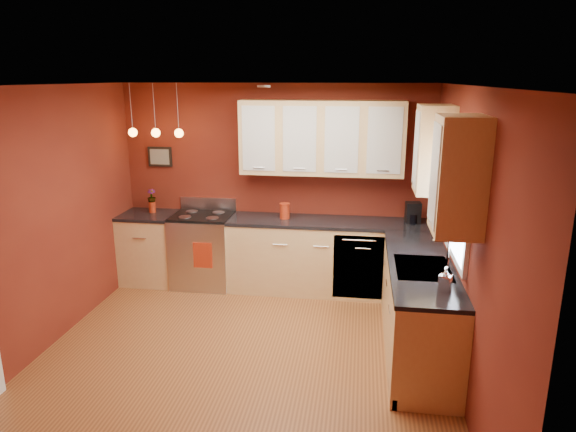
# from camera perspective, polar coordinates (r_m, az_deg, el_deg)

# --- Properties ---
(floor) EXTENTS (4.20, 4.20, 0.00)m
(floor) POSITION_cam_1_polar(r_m,az_deg,el_deg) (5.23, -5.22, -15.59)
(floor) COLOR #96592B
(floor) RESTS_ON ground
(ceiling) EXTENTS (4.00, 4.20, 0.02)m
(ceiling) POSITION_cam_1_polar(r_m,az_deg,el_deg) (4.49, -6.04, 14.22)
(ceiling) COLOR white
(ceiling) RESTS_ON wall_back
(wall_back) EXTENTS (4.00, 0.02, 2.60)m
(wall_back) POSITION_cam_1_polar(r_m,az_deg,el_deg) (6.69, -1.35, 3.38)
(wall_back) COLOR maroon
(wall_back) RESTS_ON floor
(wall_front) EXTENTS (4.00, 0.02, 2.60)m
(wall_front) POSITION_cam_1_polar(r_m,az_deg,el_deg) (2.86, -15.88, -14.09)
(wall_front) COLOR maroon
(wall_front) RESTS_ON floor
(wall_left) EXTENTS (0.02, 4.20, 2.60)m
(wall_left) POSITION_cam_1_polar(r_m,az_deg,el_deg) (5.52, -26.22, -0.78)
(wall_left) COLOR maroon
(wall_left) RESTS_ON floor
(wall_right) EXTENTS (0.02, 4.20, 2.60)m
(wall_right) POSITION_cam_1_polar(r_m,az_deg,el_deg) (4.66, 19.09, -2.78)
(wall_right) COLOR maroon
(wall_right) RESTS_ON floor
(base_cabinets_back_left) EXTENTS (0.70, 0.60, 0.90)m
(base_cabinets_back_left) POSITION_cam_1_polar(r_m,az_deg,el_deg) (7.10, -15.00, -3.57)
(base_cabinets_back_left) COLOR #D8B474
(base_cabinets_back_left) RESTS_ON floor
(base_cabinets_back_right) EXTENTS (2.54, 0.60, 0.90)m
(base_cabinets_back_right) POSITION_cam_1_polar(r_m,az_deg,el_deg) (6.56, 4.58, -4.64)
(base_cabinets_back_right) COLOR #D8B474
(base_cabinets_back_right) RESTS_ON floor
(base_cabinets_right) EXTENTS (0.60, 2.10, 0.90)m
(base_cabinets_right) POSITION_cam_1_polar(r_m,az_deg,el_deg) (5.33, 14.21, -9.91)
(base_cabinets_right) COLOR #D8B474
(base_cabinets_right) RESTS_ON floor
(counter_back_left) EXTENTS (0.70, 0.62, 0.04)m
(counter_back_left) POSITION_cam_1_polar(r_m,az_deg,el_deg) (6.96, -15.26, 0.10)
(counter_back_left) COLOR black
(counter_back_left) RESTS_ON base_cabinets_back_left
(counter_back_right) EXTENTS (2.54, 0.62, 0.04)m
(counter_back_right) POSITION_cam_1_polar(r_m,az_deg,el_deg) (6.41, 4.67, -0.69)
(counter_back_right) COLOR black
(counter_back_right) RESTS_ON base_cabinets_back_right
(counter_right) EXTENTS (0.62, 2.10, 0.04)m
(counter_right) POSITION_cam_1_polar(r_m,az_deg,el_deg) (5.15, 14.54, -5.17)
(counter_right) COLOR black
(counter_right) RESTS_ON base_cabinets_right
(gas_range) EXTENTS (0.76, 0.64, 1.11)m
(gas_range) POSITION_cam_1_polar(r_m,az_deg,el_deg) (6.84, -9.37, -3.68)
(gas_range) COLOR #B7B7BC
(gas_range) RESTS_ON floor
(dishwasher_front) EXTENTS (0.60, 0.02, 0.80)m
(dishwasher_front) POSITION_cam_1_polar(r_m,az_deg,el_deg) (6.27, 7.79, -5.67)
(dishwasher_front) COLOR #B7B7BC
(dishwasher_front) RESTS_ON base_cabinets_back_right
(sink) EXTENTS (0.50, 0.70, 0.33)m
(sink) POSITION_cam_1_polar(r_m,az_deg,el_deg) (5.01, 14.74, -5.81)
(sink) COLOR #98979C
(sink) RESTS_ON counter_right
(window) EXTENTS (0.06, 1.02, 1.22)m
(window) POSITION_cam_1_polar(r_m,az_deg,el_deg) (4.84, 18.56, 2.70)
(window) COLOR white
(window) RESTS_ON wall_right
(upper_cabinets_back) EXTENTS (2.00, 0.35, 0.90)m
(upper_cabinets_back) POSITION_cam_1_polar(r_m,az_deg,el_deg) (6.34, 3.76, 8.65)
(upper_cabinets_back) COLOR #D8B474
(upper_cabinets_back) RESTS_ON wall_back
(upper_cabinets_right) EXTENTS (0.35, 1.95, 0.90)m
(upper_cabinets_right) POSITION_cam_1_polar(r_m,az_deg,el_deg) (4.79, 17.00, 5.90)
(upper_cabinets_right) COLOR #D8B474
(upper_cabinets_right) RESTS_ON wall_right
(wall_picture) EXTENTS (0.32, 0.03, 0.26)m
(wall_picture) POSITION_cam_1_polar(r_m,az_deg,el_deg) (7.03, -14.03, 6.41)
(wall_picture) COLOR black
(wall_picture) RESTS_ON wall_back
(pendant_lights) EXTENTS (0.71, 0.11, 0.66)m
(pendant_lights) POSITION_cam_1_polar(r_m,az_deg,el_deg) (6.65, -14.49, 9.01)
(pendant_lights) COLOR #98979C
(pendant_lights) RESTS_ON ceiling
(red_canister) EXTENTS (0.13, 0.13, 0.20)m
(red_canister) POSITION_cam_1_polar(r_m,az_deg,el_deg) (6.46, -0.37, 0.58)
(red_canister) COLOR #A32911
(red_canister) RESTS_ON counter_back_right
(red_vase) EXTENTS (0.09, 0.09, 0.14)m
(red_vase) POSITION_cam_1_polar(r_m,az_deg,el_deg) (7.00, -14.85, 0.96)
(red_vase) COLOR #A32911
(red_vase) RESTS_ON counter_back_left
(flowers) EXTENTS (0.14, 0.14, 0.19)m
(flowers) POSITION_cam_1_polar(r_m,az_deg,el_deg) (6.96, -14.93, 2.12)
(flowers) COLOR #A32911
(flowers) RESTS_ON red_vase
(coffee_maker) EXTENTS (0.19, 0.19, 0.26)m
(coffee_maker) POSITION_cam_1_polar(r_m,az_deg,el_deg) (6.44, 13.72, 0.27)
(coffee_maker) COLOR black
(coffee_maker) RESTS_ON counter_back_right
(soap_pump) EXTENTS (0.13, 0.13, 0.22)m
(soap_pump) POSITION_cam_1_polar(r_m,az_deg,el_deg) (4.48, 17.08, -6.74)
(soap_pump) COLOR silver
(soap_pump) RESTS_ON counter_right
(dish_towel) EXTENTS (0.24, 0.02, 0.33)m
(dish_towel) POSITION_cam_1_polar(r_m,az_deg,el_deg) (6.50, -9.46, -4.33)
(dish_towel) COLOR #A32911
(dish_towel) RESTS_ON gas_range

